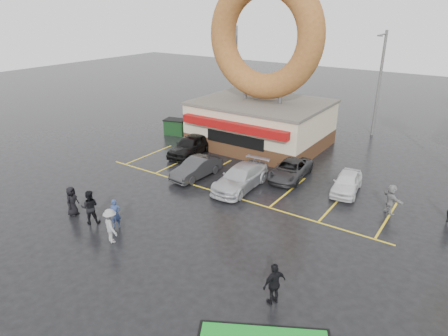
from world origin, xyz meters
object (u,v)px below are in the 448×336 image
Objects in this scene: car_black at (191,145)px; person_blue at (115,214)px; streetlight_mid at (379,82)px; person_cameraman at (274,284)px; car_dgrey at (196,168)px; car_silver at (241,178)px; car_white at (347,182)px; donut_shop at (262,92)px; dumpster at (175,127)px; streetlight_left at (236,69)px; car_grey at (290,170)px.

person_blue reaches higher than car_black.
person_cameraman is at bearing -83.15° from streetlight_mid.
car_silver is (3.41, 0.19, 0.05)m from car_dgrey.
car_white is (5.78, 3.26, -0.08)m from car_silver.
donut_shop is 8.87m from dumpster.
streetlight_mid is 1.82× the size of car_silver.
car_black is (-10.26, -13.20, -4.00)m from streetlight_mid.
car_dgrey is 1.07× the size of car_white.
car_dgrey is at bearing 54.58° from person_blue.
car_dgrey reaches higher than dumpster.
car_dgrey is at bearing -178.47° from car_silver.
streetlight_left is 5.00× the size of person_cameraman.
car_dgrey reaches higher than car_grey.
car_black reaches higher than car_silver.
car_grey is 13.30m from dumpster.
car_black is 7.11m from car_silver.
person_blue is at bearing -76.81° from car_black.
car_dgrey is at bearing -66.16° from streetlight_left.
person_blue is at bearing -72.20° from streetlight_left.
car_silver is 1.13× the size of car_grey.
car_silver is 10.68m from person_cameraman.
dumpster is (-14.80, -9.72, -4.13)m from streetlight_mid.
streetlight_mid is (14.00, 1.00, 0.00)m from streetlight_left.
streetlight_left is 17.30m from car_dgrey.
car_white is at bearing -25.61° from dumpster.
streetlight_left reaches higher than person_blue.
dumpster is (-12.91, 3.20, 0.04)m from car_grey.
car_black is at bearing -121.82° from donut_shop.
streetlight_mid is at bearing 4.09° from streetlight_left.
streetlight_left is 14.04m from streetlight_mid.
car_dgrey is 2.23× the size of person_cameraman.
streetlight_left is 1.82× the size of car_silver.
donut_shop reaches higher than person_cameraman.
donut_shop is at bearing -2.01° from dumpster.
streetlight_left is at bearing 118.07° from car_dgrey.
streetlight_mid reaches higher than car_silver.
person_blue is at bearing -74.98° from dumpster.
donut_shop is 10.59m from streetlight_mid.
person_blue is at bearing -69.59° from person_cameraman.
donut_shop is at bearing 109.55° from car_silver.
car_black is 17.34m from person_cameraman.
person_blue is at bearing -88.64° from donut_shop.
donut_shop reaches higher than car_grey.
car_black is 1.05× the size of car_grey.
car_grey is at bearing -44.56° from streetlight_left.
car_silver is at bearing -125.19° from car_grey.
car_white is at bearing -36.72° from streetlight_left.
car_black is 1.22× the size of car_white.
car_dgrey is 7.64m from person_blue.
person_blue is (-8.60, -11.07, 0.16)m from car_white.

